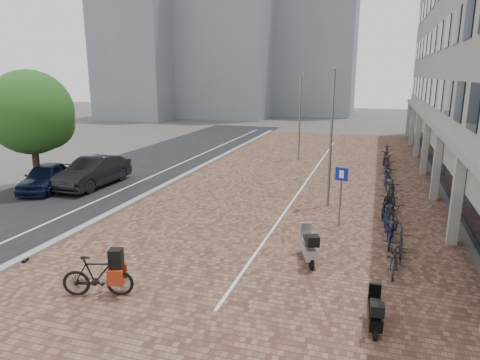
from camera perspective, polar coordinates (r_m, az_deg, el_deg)
name	(u,v)px	position (r m, az deg, el deg)	size (l,w,h in m)	color
ground	(187,257)	(15.05, -7.11, -10.07)	(140.00, 140.00, 0.00)	#474442
plaza_brick	(304,181)	(25.48, 8.44, -0.07)	(14.50, 42.00, 0.04)	brown
street_asphalt	(139,168)	(29.26, -13.31, 1.51)	(8.00, 50.00, 0.03)	black
curb	(193,171)	(27.47, -6.32, 1.15)	(0.35, 42.00, 0.14)	gray
lane_line	(166,170)	(28.29, -9.83, 1.30)	(0.12, 44.00, 0.00)	white
parking_line	(307,180)	(25.44, 8.88, -0.04)	(0.10, 30.00, 0.00)	white
bg_towers	(236,17)	(65.11, -0.50, 20.83)	(33.00, 23.00, 32.00)	gray
car_navy	(46,177)	(25.26, -24.39, 0.37)	(1.71, 4.24, 1.45)	black
car_dark	(93,172)	(25.07, -18.88, 1.02)	(1.75, 5.02, 1.65)	black
hero_bike	(98,275)	(12.89, -18.37, -11.92)	(2.07, 1.16, 1.41)	black
shoes	(22,261)	(16.20, -26.93, -9.58)	(0.40, 0.33, 0.10)	black
scooter_front	(309,245)	(14.53, 9.08, -8.50)	(0.54, 1.73, 1.19)	#A4A4A9
scooter_mid	(375,310)	(11.41, 17.48, -16.17)	(0.45, 1.43, 0.98)	black
parking_sign	(341,188)	(17.61, 13.24, -0.98)	(0.51, 0.18, 2.49)	slate
lamp_near	(331,140)	(20.05, 11.97, 5.25)	(0.12, 0.12, 6.36)	slate
lamp_far	(300,118)	(30.98, 7.93, 8.11)	(0.12, 0.12, 6.08)	slate
street_tree	(34,115)	(24.99, -25.66, 7.81)	(4.36, 4.36, 6.34)	#382619
bike_row	(389,184)	(23.76, 19.15, -0.45)	(1.16, 21.44, 1.05)	black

